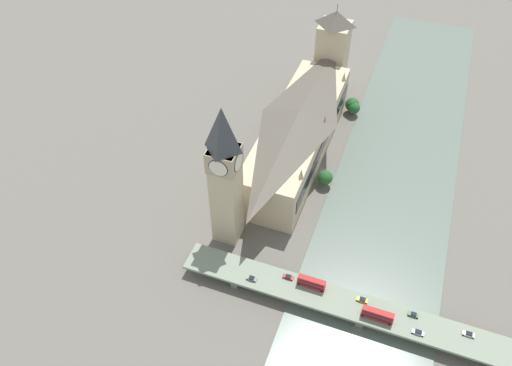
% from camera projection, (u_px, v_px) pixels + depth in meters
% --- Properties ---
extents(ground_plane, '(600.00, 600.00, 0.00)m').
position_uv_depth(ground_plane, '(324.00, 172.00, 251.19)').
color(ground_plane, '#605E56').
extents(river_water, '(57.04, 360.00, 0.30)m').
position_uv_depth(river_water, '(392.00, 188.00, 242.60)').
color(river_water, slate).
rests_on(river_water, ground_plane).
extents(parliament_hall, '(27.89, 104.99, 28.76)m').
position_uv_depth(parliament_hall, '(298.00, 133.00, 250.50)').
color(parliament_hall, '#C1B28E').
rests_on(parliament_hall, ground_plane).
extents(clock_tower, '(12.05, 12.05, 69.41)m').
position_uv_depth(clock_tower, '(225.00, 175.00, 196.76)').
color(clock_tower, '#C1B28E').
rests_on(clock_tower, ground_plane).
extents(victoria_tower, '(16.99, 16.99, 53.13)m').
position_uv_depth(victoria_tower, '(332.00, 52.00, 286.38)').
color(victoria_tower, '#C1B28E').
rests_on(victoria_tower, ground_plane).
extents(road_bridge, '(146.09, 13.09, 5.73)m').
position_uv_depth(road_bridge, '(363.00, 310.00, 190.39)').
color(road_bridge, '#5D6A59').
rests_on(road_bridge, ground_plane).
extents(double_decker_bus_lead, '(11.23, 2.54, 4.71)m').
position_uv_depth(double_decker_bus_lead, '(311.00, 282.00, 194.78)').
color(double_decker_bus_lead, red).
rests_on(double_decker_bus_lead, road_bridge).
extents(double_decker_bus_mid, '(11.99, 2.60, 4.74)m').
position_uv_depth(double_decker_bus_mid, '(378.00, 314.00, 184.81)').
color(double_decker_bus_mid, red).
rests_on(double_decker_bus_mid, road_bridge).
extents(car_northbound_mid, '(4.11, 1.85, 1.45)m').
position_uv_depth(car_northbound_mid, '(252.00, 278.00, 198.34)').
color(car_northbound_mid, slate).
rests_on(car_northbound_mid, road_bridge).
extents(car_northbound_tail, '(4.27, 1.82, 1.35)m').
position_uv_depth(car_northbound_tail, '(288.00, 277.00, 198.89)').
color(car_northbound_tail, maroon).
rests_on(car_northbound_tail, road_bridge).
extents(car_southbound_lead, '(4.33, 1.81, 1.33)m').
position_uv_depth(car_southbound_lead, '(469.00, 334.00, 181.36)').
color(car_southbound_lead, silver).
rests_on(car_southbound_lead, road_bridge).
extents(car_southbound_mid, '(4.51, 1.77, 1.38)m').
position_uv_depth(car_southbound_mid, '(418.00, 332.00, 181.85)').
color(car_southbound_mid, silver).
rests_on(car_southbound_mid, road_bridge).
extents(car_southbound_tail, '(3.93, 1.77, 1.34)m').
position_uv_depth(car_southbound_tail, '(413.00, 315.00, 186.96)').
color(car_southbound_tail, '#2D5638').
rests_on(car_southbound_tail, road_bridge).
extents(car_southbound_extra, '(4.37, 1.90, 1.37)m').
position_uv_depth(car_southbound_extra, '(362.00, 300.00, 191.47)').
color(car_southbound_extra, gold).
rests_on(car_southbound_extra, road_bridge).
extents(tree_embankment_near, '(7.30, 7.30, 9.05)m').
position_uv_depth(tree_embankment_near, '(325.00, 177.00, 240.61)').
color(tree_embankment_near, brown).
rests_on(tree_embankment_near, ground_plane).
extents(tree_embankment_mid, '(7.84, 7.84, 9.60)m').
position_uv_depth(tree_embankment_mid, '(352.00, 105.00, 281.96)').
color(tree_embankment_mid, brown).
rests_on(tree_embankment_mid, ground_plane).
extents(tree_embankment_far, '(6.93, 6.93, 8.52)m').
position_uv_depth(tree_embankment_far, '(354.00, 108.00, 280.82)').
color(tree_embankment_far, brown).
rests_on(tree_embankment_far, ground_plane).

